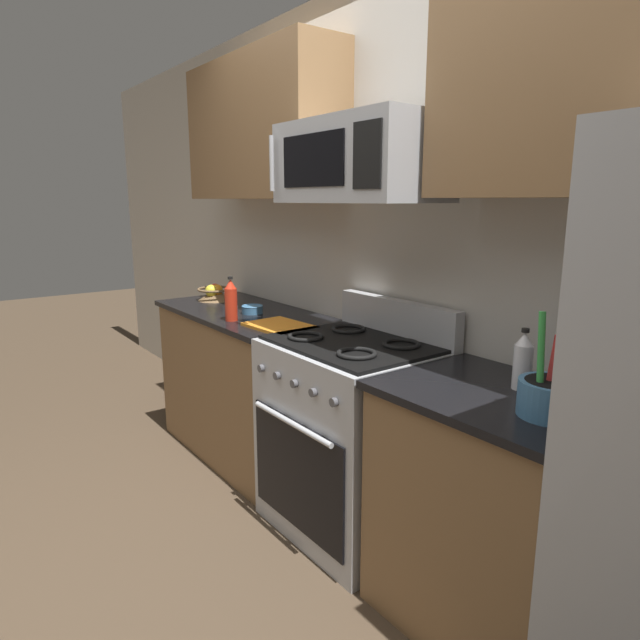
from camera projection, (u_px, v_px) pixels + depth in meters
The scene contains 14 objects.
ground_plane at pixel (225, 580), 2.30m from camera, with size 16.00×16.00×0.00m, color #473828.
wall_back at pixel (414, 255), 2.64m from camera, with size 8.00×0.10×2.60m, color beige.
counter_left at pixel (245, 382), 3.40m from camera, with size 1.26×0.62×0.91m.
range_oven at pixel (351, 435), 2.60m from camera, with size 0.76×0.66×1.09m.
counter_right at pixel (487, 510), 1.99m from camera, with size 0.76×0.62×0.91m.
microwave at pixel (360, 161), 2.35m from camera, with size 0.76×0.44×0.35m.
upper_cabinets_left at pixel (261, 129), 3.18m from camera, with size 1.25×0.34×0.78m.
upper_cabinets_right at pixel (550, 73), 1.76m from camera, with size 0.75×0.34×0.78m.
utensil_crock at pixel (551, 396), 1.67m from camera, with size 0.20×0.20×0.32m.
fruit_basket at pixel (215, 293), 3.62m from camera, with size 0.23×0.23×0.11m.
cutting_board at pixel (280, 326), 2.84m from camera, with size 0.36×0.26×0.02m, color orange.
bottle_hot_sauce at pixel (231, 300), 2.99m from camera, with size 0.07×0.07×0.24m.
bottle_vinegar at pixel (523, 361), 1.90m from camera, with size 0.07×0.07×0.22m.
prep_bowl at pixel (252, 309), 3.20m from camera, with size 0.12×0.12×0.05m.
Camera 1 is at (1.85, -0.89, 1.56)m, focal length 30.90 mm.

